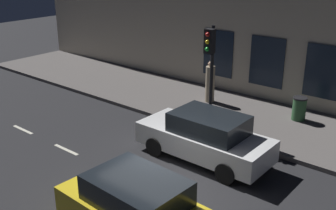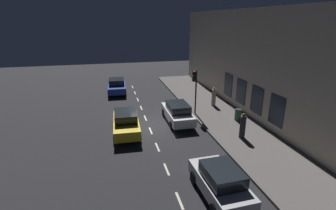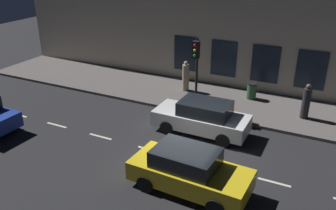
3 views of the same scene
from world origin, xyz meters
name	(u,v)px [view 3 (image 3 of 3)]	position (x,y,z in m)	size (l,w,h in m)	color
ground_plane	(185,159)	(0.00, 0.00, 0.00)	(60.00, 60.00, 0.00)	#232326
sidewalk	(230,102)	(6.25, 0.00, 0.07)	(4.50, 32.00, 0.15)	#5B5654
building_facade	(249,17)	(8.80, 0.00, 4.35)	(0.65, 32.00, 8.72)	#B2A893
lane_centre_line	(208,165)	(0.00, -1.00, 0.00)	(0.12, 27.20, 0.01)	beige
traffic_light	(196,61)	(4.17, 1.29, 2.84)	(0.47, 0.32, 3.79)	black
parked_car_2	(202,117)	(2.42, 0.22, 0.79)	(1.85, 4.34, 1.58)	silver
parked_car_3	(189,170)	(-1.76, -0.92, 0.79)	(2.00, 4.29, 1.58)	gold
pedestrian_0	(306,103)	(5.87, -3.87, 0.97)	(0.56, 0.56, 1.78)	#232328
pedestrian_1	(186,77)	(6.69, 2.91, 0.97)	(0.52, 0.52, 1.79)	gray
trash_bin	(252,91)	(7.16, -0.90, 0.61)	(0.54, 0.54, 0.91)	#2D5633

